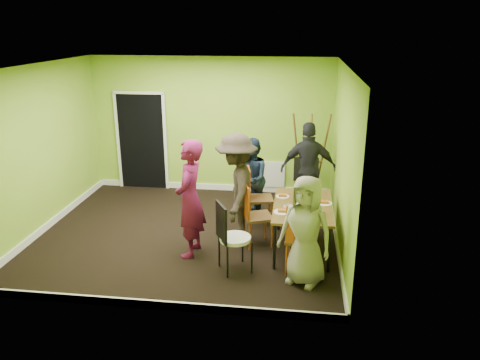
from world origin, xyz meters
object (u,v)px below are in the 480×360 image
object	(u,v)px
person_back_end	(308,169)
easel	(310,160)
chair_front_end	(301,235)
orange_bottle	(297,198)
person_front_end	(306,231)
person_left_far	(251,179)
person_left_near	(237,189)
chair_bentwood	(230,234)
chair_back_end	(306,175)
thermos	(306,196)
dining_table	(303,208)
chair_left_near	(253,211)
person_standing	(190,199)
chair_left_far	(255,193)
blue_bottle	(318,207)

from	to	relation	value
person_back_end	easel	bearing A→B (deg)	-100.31
chair_front_end	orange_bottle	size ratio (longest dim) A/B	12.34
person_front_end	easel	bearing A→B (deg)	112.63
person_left_far	person_left_near	distance (m)	1.01
person_left_far	person_front_end	bearing A→B (deg)	11.31
chair_bentwood	person_left_near	world-z (taller)	person_left_near
chair_back_end	orange_bottle	xyz separation A→B (m)	(-0.15, -1.23, 0.02)
thermos	person_left_far	world-z (taller)	person_left_far
dining_table	chair_bentwood	distance (m)	1.31
chair_back_end	person_left_near	bearing A→B (deg)	46.32
chair_left_near	thermos	distance (m)	0.87
person_front_end	chair_bentwood	bearing A→B (deg)	-165.21
chair_left_near	person_standing	distance (m)	1.06
dining_table	person_standing	world-z (taller)	person_standing
chair_back_end	person_left_near	distance (m)	1.67
person_left_near	easel	bearing A→B (deg)	141.79
chair_left_far	orange_bottle	bearing A→B (deg)	36.71
chair_back_end	chair_left_far	bearing A→B (deg)	31.32
chair_left_near	easel	xyz separation A→B (m)	(0.91, 1.95, 0.33)
dining_table	person_left_far	xyz separation A→B (m)	(-0.93, 1.18, 0.05)
dining_table	thermos	bearing A→B (deg)	69.33
blue_bottle	person_back_end	xyz separation A→B (m)	(-0.12, 1.84, 0.02)
blue_bottle	person_left_far	world-z (taller)	person_left_far
chair_front_end	blue_bottle	xyz separation A→B (m)	(0.23, 0.46, 0.25)
chair_front_end	thermos	bearing A→B (deg)	92.23
person_left_near	person_back_end	size ratio (longest dim) A/B	1.04
chair_left_near	person_back_end	world-z (taller)	person_back_end
easel	orange_bottle	xyz separation A→B (m)	(-0.22, -1.82, -0.11)
thermos	person_left_near	distance (m)	1.10
dining_table	chair_left_far	xyz separation A→B (m)	(-0.82, 0.86, -0.11)
chair_front_end	person_left_near	xyz separation A→B (m)	(-1.05, 0.95, 0.30)
blue_bottle	person_left_near	distance (m)	1.37
easel	person_left_near	xyz separation A→B (m)	(-1.19, -1.83, -0.01)
chair_bentwood	person_left_near	bearing A→B (deg)	154.51
chair_left_far	chair_left_near	size ratio (longest dim) A/B	1.02
chair_left_far	person_back_end	size ratio (longest dim) A/B	0.60
chair_left_far	person_standing	world-z (taller)	person_standing
chair_front_end	easel	world-z (taller)	easel
blue_bottle	chair_back_end	bearing A→B (deg)	95.28
chair_back_end	thermos	size ratio (longest dim) A/B	4.45
chair_left_near	chair_bentwood	bearing A→B (deg)	-35.21
chair_left_near	thermos	world-z (taller)	chair_left_near
chair_left_far	person_back_end	bearing A→B (deg)	115.61
orange_bottle	person_left_near	xyz separation A→B (m)	(-0.97, -0.01, 0.11)
dining_table	chair_left_far	world-z (taller)	chair_left_far
person_standing	person_left_near	size ratio (longest dim) A/B	1.01
dining_table	chair_back_end	xyz separation A→B (m)	(0.05, 1.43, 0.07)
orange_bottle	person_left_near	bearing A→B (deg)	-179.59
chair_front_end	person_left_near	world-z (taller)	person_left_near
person_left_near	chair_bentwood	bearing A→B (deg)	-2.64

